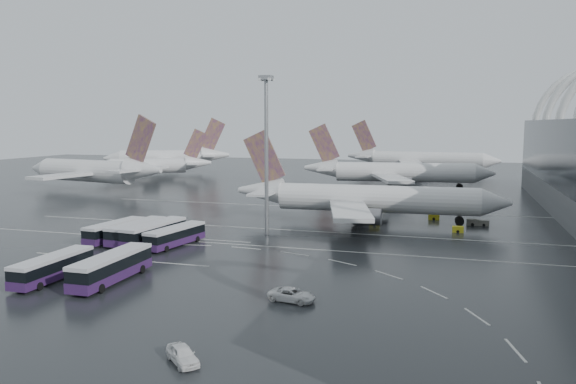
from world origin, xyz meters
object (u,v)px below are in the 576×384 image
(gse_cart_belly_d, at_px, (484,223))
(bus_row_near_a, at_px, (115,230))
(bus_row_far_c, at_px, (112,267))
(gse_cart_belly_b, at_px, (472,222))
(jet_remote_west, at_px, (95,171))
(airliner_main, at_px, (363,199))
(gse_cart_belly_c, at_px, (375,223))
(bus_row_near_c, at_px, (154,232))
(bus_row_near_d, at_px, (175,236))
(van_curve_b, at_px, (183,354))
(airliner_gate_b, at_px, (394,173))
(gse_cart_belly_e, at_px, (434,217))
(floodlight_mast, at_px, (266,136))
(bus_row_near_b, at_px, (136,231))
(jet_remote_mid, at_px, (156,166))
(airliner_gate_c, at_px, (419,160))
(bus_row_far_a, at_px, (53,267))
(gse_cart_belly_a, at_px, (458,229))
(jet_remote_far, at_px, (169,158))
(van_curve_a, at_px, (292,295))

(gse_cart_belly_d, bearing_deg, bus_row_near_a, -151.77)
(bus_row_far_c, bearing_deg, gse_cart_belly_b, -40.02)
(jet_remote_west, relative_size, bus_row_near_a, 3.89)
(airliner_main, xyz_separation_m, gse_cart_belly_c, (2.79, -2.89, -3.97))
(bus_row_near_a, relative_size, gse_cart_belly_b, 5.96)
(bus_row_near_c, bearing_deg, gse_cart_belly_d, -51.95)
(bus_row_near_d, height_order, van_curve_b, bus_row_near_d)
(airliner_gate_b, bearing_deg, gse_cart_belly_e, -82.18)
(bus_row_near_c, relative_size, floodlight_mast, 0.52)
(bus_row_near_b, distance_m, gse_cart_belly_d, 63.27)
(airliner_main, height_order, gse_cart_belly_e, airliner_main)
(airliner_gate_b, relative_size, jet_remote_mid, 1.45)
(airliner_gate_c, height_order, gse_cart_belly_d, airliner_gate_c)
(floodlight_mast, height_order, gse_cart_belly_b, floodlight_mast)
(bus_row_near_d, distance_m, bus_row_far_c, 20.34)
(bus_row_near_c, xyz_separation_m, bus_row_far_a, (-1.06, -22.45, -0.16))
(jet_remote_mid, height_order, bus_row_near_a, jet_remote_mid)
(gse_cart_belly_c, bearing_deg, gse_cart_belly_b, 16.86)
(gse_cart_belly_a, bearing_deg, gse_cart_belly_b, 71.72)
(jet_remote_west, height_order, gse_cart_belly_c, jet_remote_west)
(jet_remote_mid, height_order, bus_row_far_c, jet_remote_mid)
(jet_remote_far, bearing_deg, van_curve_b, 95.64)
(gse_cart_belly_a, distance_m, gse_cart_belly_b, 8.46)
(bus_row_near_a, xyz_separation_m, gse_cart_belly_b, (56.74, 31.51, -1.11))
(bus_row_near_c, xyz_separation_m, floodlight_mast, (14.99, 11.86, 15.20))
(jet_remote_west, relative_size, jet_remote_mid, 1.30)
(jet_remote_far, bearing_deg, bus_row_near_c, 94.31)
(bus_row_far_a, bearing_deg, gse_cart_belly_c, -34.00)
(bus_row_far_a, distance_m, gse_cart_belly_b, 74.00)
(bus_row_near_d, bearing_deg, gse_cart_belly_a, -50.71)
(airliner_gate_c, distance_m, jet_remote_far, 97.26)
(airliner_gate_c, bearing_deg, airliner_gate_b, -90.16)
(bus_row_near_b, distance_m, van_curve_b, 49.55)
(bus_row_near_d, bearing_deg, airliner_gate_c, -1.68)
(airliner_main, height_order, jet_remote_mid, airliner_main)
(bus_row_near_d, height_order, gse_cart_belly_b, bus_row_near_d)
(bus_row_far_a, distance_m, bus_row_far_c, 7.45)
(airliner_gate_b, xyz_separation_m, gse_cart_belly_d, (22.60, -55.36, -4.27))
(van_curve_b, bearing_deg, van_curve_a, 30.46)
(airliner_gate_c, xyz_separation_m, gse_cart_belly_c, (-0.67, -115.58, -4.62))
(bus_row_near_d, bearing_deg, bus_row_far_a, 176.20)
(van_curve_a, bearing_deg, gse_cart_belly_b, -12.39)
(bus_row_near_d, relative_size, van_curve_a, 2.45)
(airliner_gate_b, relative_size, bus_row_far_c, 3.96)
(bus_row_far_c, bearing_deg, gse_cart_belly_a, -42.91)
(jet_remote_mid, relative_size, gse_cart_belly_b, 17.82)
(airliner_gate_b, height_order, bus_row_near_b, airliner_gate_b)
(bus_row_near_a, height_order, bus_row_far_c, bus_row_far_c)
(airliner_gate_b, distance_m, gse_cart_belly_c, 60.99)
(gse_cart_belly_d, bearing_deg, bus_row_far_a, -134.06)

